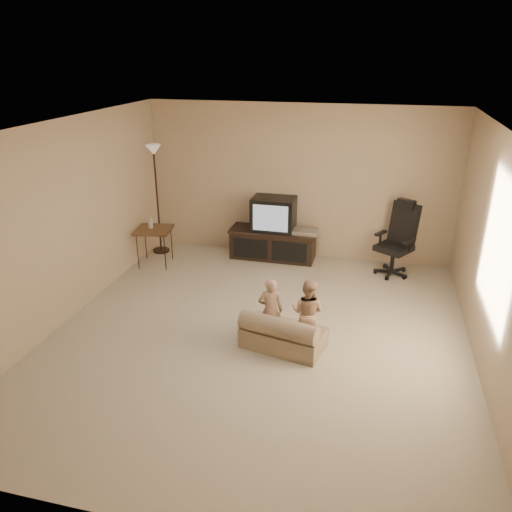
# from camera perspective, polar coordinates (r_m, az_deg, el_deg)

# --- Properties ---
(floor) EXTENTS (5.50, 5.50, 0.00)m
(floor) POSITION_cam_1_polar(r_m,az_deg,el_deg) (6.19, 0.26, -9.13)
(floor) COLOR beige
(floor) RESTS_ON ground
(room_shell) EXTENTS (5.50, 5.50, 5.50)m
(room_shell) POSITION_cam_1_polar(r_m,az_deg,el_deg) (5.55, 0.28, 4.33)
(room_shell) COLOR silver
(room_shell) RESTS_ON floor
(tv_stand) EXTENTS (1.46, 0.54, 1.04)m
(tv_stand) POSITION_cam_1_polar(r_m,az_deg,el_deg) (8.27, 2.02, 2.60)
(tv_stand) COLOR black
(tv_stand) RESTS_ON floor
(office_chair) EXTENTS (0.74, 0.75, 1.17)m
(office_chair) POSITION_cam_1_polar(r_m,az_deg,el_deg) (7.98, 15.73, 0.86)
(office_chair) COLOR black
(office_chair) RESTS_ON floor
(side_table) EXTENTS (0.63, 0.63, 0.82)m
(side_table) POSITION_cam_1_polar(r_m,az_deg,el_deg) (8.13, -11.66, 2.94)
(side_table) COLOR brown
(side_table) RESTS_ON floor
(floor_lamp) EXTENTS (0.29, 0.29, 1.84)m
(floor_lamp) POSITION_cam_1_polar(r_m,az_deg,el_deg) (8.44, -11.42, 9.03)
(floor_lamp) COLOR #302015
(floor_lamp) RESTS_ON floor
(child_sofa) EXTENTS (1.03, 0.72, 0.46)m
(child_sofa) POSITION_cam_1_polar(r_m,az_deg,el_deg) (5.87, 2.97, -8.97)
(child_sofa) COLOR tan
(child_sofa) RESTS_ON floor
(toddler_left) EXTENTS (0.34, 0.28, 0.82)m
(toddler_left) POSITION_cam_1_polar(r_m,az_deg,el_deg) (5.90, 1.64, -6.25)
(toddler_left) COLOR tan
(toddler_left) RESTS_ON floor
(toddler_right) EXTENTS (0.45, 0.31, 0.84)m
(toddler_right) POSITION_cam_1_polar(r_m,az_deg,el_deg) (5.88, 5.91, -6.41)
(toddler_right) COLOR tan
(toddler_right) RESTS_ON floor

